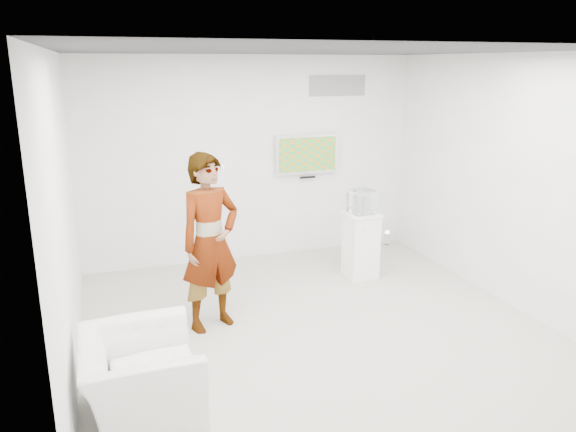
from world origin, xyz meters
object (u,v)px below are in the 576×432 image
Objects in this scene: tv at (307,154)px; person at (210,242)px; armchair at (141,377)px; floor_uplight at (387,239)px; pedestal at (361,245)px.

person is (-1.92, -2.10, -0.56)m from tv.
person is 1.83m from armchair.
tv is 3.78× the size of floor_uplight.
armchair is at bearing -128.41° from tv.
person is at bearing -150.04° from floor_uplight.
tv is 4.69m from armchair.
armchair is at bearing -141.21° from floor_uplight.
floor_uplight is at bearing 45.98° from pedestal.
floor_uplight is at bearing -52.04° from armchair.
pedestal is (0.34, -1.24, -1.10)m from tv.
armchair is at bearing -143.77° from pedestal.
armchair is at bearing -143.34° from person.
floor_uplight is (0.97, 1.01, -0.32)m from pedestal.
pedestal is at bearing -0.92° from person.
person is 1.83× the size of armchair.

